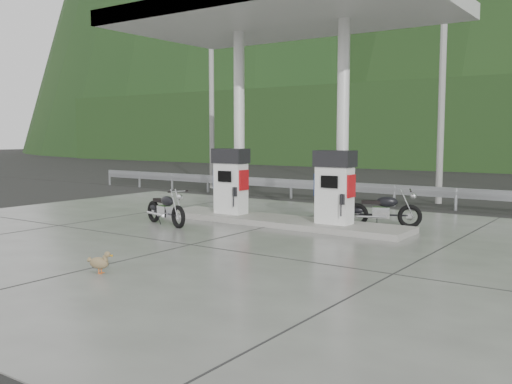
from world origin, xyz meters
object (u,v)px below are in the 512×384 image
Objects in this scene: gas_pump_left at (231,181)px; duck at (99,263)px; motorcycle_right at (383,210)px; gas_pump_right at (335,187)px; motorcycle_left at (166,209)px.

duck is (1.99, -6.26, -0.88)m from gas_pump_left.
motorcycle_right is (4.03, 1.06, -0.63)m from gas_pump_left.
gas_pump_left is at bearing 180.00° from gas_pump_right.
gas_pump_left reaches higher than duck.
gas_pump_left is 1.01× the size of motorcycle_right.
gas_pump_right reaches higher than motorcycle_left.
motorcycle_right is (4.74, 2.91, 0.01)m from motorcycle_left.
motorcycle_right is 3.90× the size of duck.
gas_pump_left reaches higher than motorcycle_left.
gas_pump_right is 1.01× the size of motorcycle_right.
motorcycle_left is 5.56m from motorcycle_right.
duck is at bearing -41.65° from motorcycle_left.
motorcycle_right is at bearing 51.80° from gas_pump_right.
gas_pump_right is 3.93× the size of duck.
motorcycle_left is 3.80× the size of duck.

